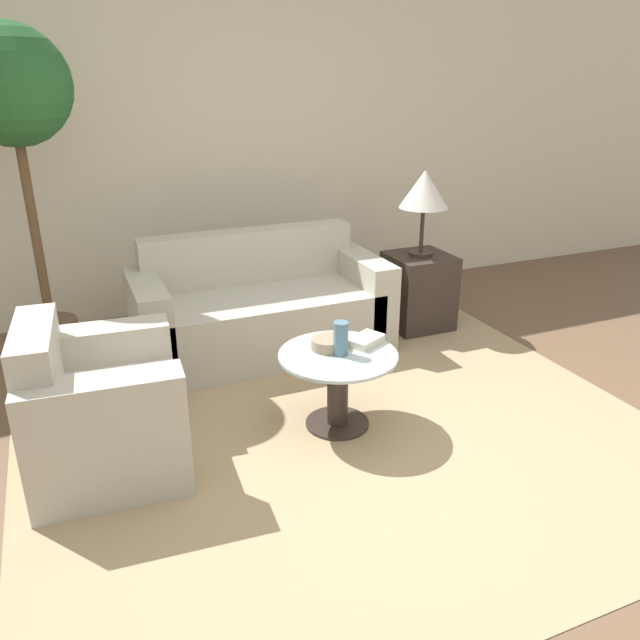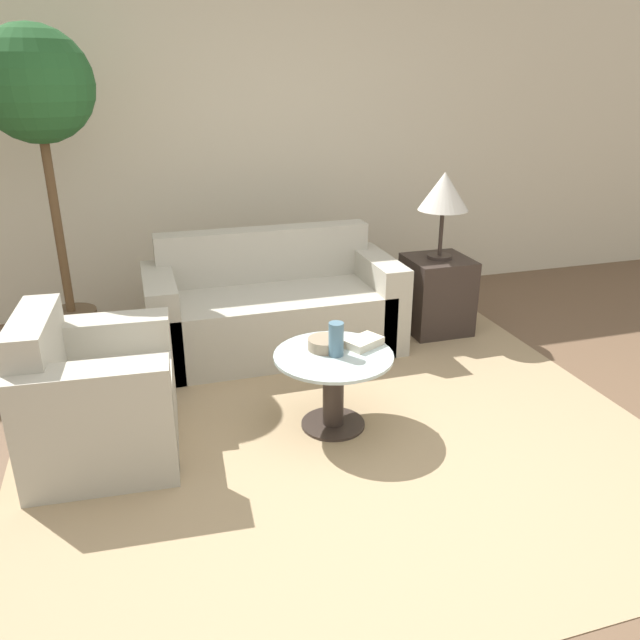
# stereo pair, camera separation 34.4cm
# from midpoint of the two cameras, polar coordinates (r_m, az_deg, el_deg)

# --- Properties ---
(ground_plane) EXTENTS (14.00, 14.00, 0.00)m
(ground_plane) POSITION_cam_midpoint_polar(r_m,az_deg,el_deg) (3.15, 5.16, -14.68)
(ground_plane) COLOR brown
(wall_back) EXTENTS (10.00, 0.06, 2.60)m
(wall_back) POSITION_cam_midpoint_polar(r_m,az_deg,el_deg) (5.27, -9.67, 15.32)
(wall_back) COLOR beige
(wall_back) RESTS_ON ground_plane
(rug) EXTENTS (3.42, 3.21, 0.01)m
(rug) POSITION_cam_midpoint_polar(r_m,az_deg,el_deg) (3.59, -1.19, -9.56)
(rug) COLOR tan
(rug) RESTS_ON ground_plane
(sofa_main) EXTENTS (1.74, 0.78, 0.82)m
(sofa_main) POSITION_cam_midpoint_polar(r_m,az_deg,el_deg) (4.45, -7.74, 0.75)
(sofa_main) COLOR #B2AD9E
(sofa_main) RESTS_ON ground_plane
(armchair) EXTENTS (0.77, 0.87, 0.79)m
(armchair) POSITION_cam_midpoint_polar(r_m,az_deg,el_deg) (3.36, -22.63, -8.08)
(armchair) COLOR #B2AD9E
(armchair) RESTS_ON ground_plane
(coffee_table) EXTENTS (0.65, 0.65, 0.45)m
(coffee_table) POSITION_cam_midpoint_polar(r_m,az_deg,el_deg) (3.45, -1.23, -5.54)
(coffee_table) COLOR #332823
(coffee_table) RESTS_ON ground_plane
(side_table) EXTENTS (0.45, 0.45, 0.58)m
(side_table) POSITION_cam_midpoint_polar(r_m,az_deg,el_deg) (4.85, 6.98, 2.62)
(side_table) COLOR #332823
(side_table) RESTS_ON ground_plane
(table_lamp) EXTENTS (0.36, 0.36, 0.63)m
(table_lamp) POSITION_cam_midpoint_polar(r_m,az_deg,el_deg) (4.66, 7.41, 11.62)
(table_lamp) COLOR #332823
(table_lamp) RESTS_ON side_table
(potted_plant) EXTENTS (0.71, 0.71, 2.15)m
(potted_plant) POSITION_cam_midpoint_polar(r_m,az_deg,el_deg) (4.36, -28.31, 16.27)
(potted_plant) COLOR brown
(potted_plant) RESTS_ON ground_plane
(vase) EXTENTS (0.08, 0.08, 0.19)m
(vase) POSITION_cam_midpoint_polar(r_m,az_deg,el_deg) (3.33, -1.04, -1.76)
(vase) COLOR slate
(vase) RESTS_ON coffee_table
(bowl) EXTENTS (0.19, 0.19, 0.06)m
(bowl) POSITION_cam_midpoint_polar(r_m,az_deg,el_deg) (3.43, -2.11, -2.21)
(bowl) COLOR gray
(bowl) RESTS_ON coffee_table
(book_stack) EXTENTS (0.24, 0.21, 0.05)m
(book_stack) POSITION_cam_midpoint_polar(r_m,az_deg,el_deg) (3.48, 1.38, -1.93)
(book_stack) COLOR beige
(book_stack) RESTS_ON coffee_table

